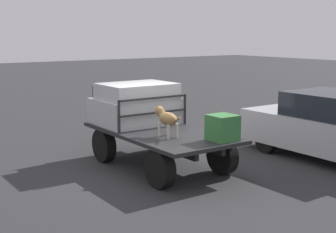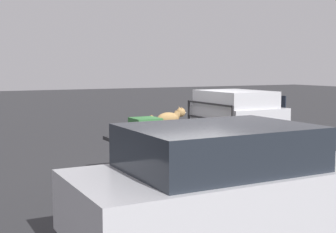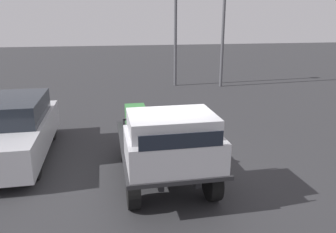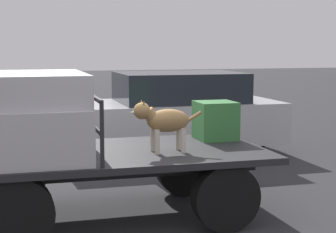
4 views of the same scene
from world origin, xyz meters
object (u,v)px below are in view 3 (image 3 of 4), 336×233
Objects in this scene: dog at (169,119)px; parked_sedan at (10,129)px; cargo_crate at (135,115)px; flatbed_truck at (163,153)px.

parked_sedan is at bearing -125.86° from dog.
cargo_crate is 0.12× the size of parked_sedan.
dog reaches higher than cargo_crate.
parked_sedan is (-0.31, -3.26, -0.30)m from cargo_crate.
dog reaches higher than flatbed_truck.
parked_sedan is at bearing -116.09° from flatbed_truck.
parked_sedan is at bearing -95.52° from cargo_crate.
flatbed_truck is 0.87× the size of parked_sedan.
parked_sedan reaches higher than cargo_crate.
dog is 1.20m from cargo_crate.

